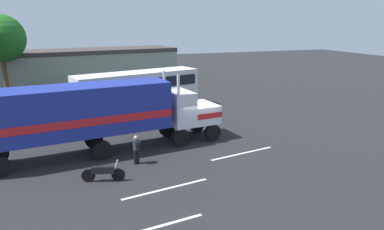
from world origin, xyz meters
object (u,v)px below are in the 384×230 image
Objects in this scene: person_bystander at (136,149)px; motorcycle at (103,172)px; parked_car at (8,114)px; tree_left at (1,38)px; parked_bus at (138,87)px; semi_truck at (98,112)px.

person_bystander reaches higher than motorcycle.
parked_car reaches higher than motorcycle.
parked_bus is at bearing -44.76° from tree_left.
tree_left reaches higher than semi_truck.
semi_truck is 1.27× the size of parked_bus.
parked_car is at bearing -176.00° from parked_bus.
motorcycle is (5.49, -12.94, -0.33)m from parked_car.
person_bystander is 0.14× the size of parked_bus.
semi_truck reaches higher than motorcycle.
motorcycle is at bearing -140.22° from person_bystander.
parked_bus reaches higher than motorcycle.
parked_bus is 10.27m from parked_car.
parked_bus reaches higher than person_bystander.
motorcycle is (-2.00, -1.66, -0.41)m from person_bystander.
tree_left is at bearing 108.82° from semi_truck.
parked_car is at bearing 123.23° from semi_truck.
motorcycle is at bearing -67.03° from parked_car.
semi_truck is 3.19× the size of parked_car.
semi_truck is at bearing -71.18° from tree_left.
motorcycle is 26.57m from tree_left.
parked_car is (-7.48, 11.27, -0.09)m from person_bystander.
parked_bus is (4.39, 9.53, -0.46)m from semi_truck.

